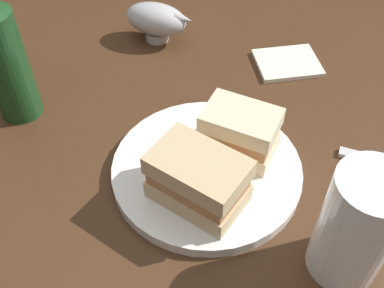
# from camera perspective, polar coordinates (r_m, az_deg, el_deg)

# --- Properties ---
(dining_table) EXTENTS (1.02, 1.00, 0.75)m
(dining_table) POSITION_cam_1_polar(r_m,az_deg,el_deg) (1.00, -1.22, -14.77)
(dining_table) COLOR #422816
(dining_table) RESTS_ON ground
(plate) EXTENTS (0.27, 0.27, 0.02)m
(plate) POSITION_cam_1_polar(r_m,az_deg,el_deg) (0.64, 1.84, -3.25)
(plate) COLOR white
(plate) RESTS_ON dining_table
(sandwich_half_left) EXTENTS (0.14, 0.12, 0.07)m
(sandwich_half_left) POSITION_cam_1_polar(r_m,az_deg,el_deg) (0.57, 0.79, -4.44)
(sandwich_half_left) COLOR #CCB284
(sandwich_half_left) RESTS_ON plate
(sandwich_half_right) EXTENTS (0.12, 0.09, 0.07)m
(sandwich_half_right) POSITION_cam_1_polar(r_m,az_deg,el_deg) (0.63, 6.01, 1.49)
(sandwich_half_right) COLOR beige
(sandwich_half_right) RESTS_ON plate
(potato_wedge_front) EXTENTS (0.03, 0.06, 0.02)m
(potato_wedge_front) POSITION_cam_1_polar(r_m,az_deg,el_deg) (0.61, 4.70, -4.94)
(potato_wedge_front) COLOR #B77F33
(potato_wedge_front) RESTS_ON plate
(potato_wedge_middle) EXTENTS (0.05, 0.04, 0.02)m
(potato_wedge_middle) POSITION_cam_1_polar(r_m,az_deg,el_deg) (0.61, 3.25, -4.76)
(potato_wedge_middle) COLOR #AD702D
(potato_wedge_middle) RESTS_ON plate
(potato_wedge_back) EXTENTS (0.05, 0.03, 0.02)m
(potato_wedge_back) POSITION_cam_1_polar(r_m,az_deg,el_deg) (0.62, 4.61, -3.36)
(potato_wedge_back) COLOR gold
(potato_wedge_back) RESTS_ON plate
(pint_glass) EXTENTS (0.08, 0.08, 0.16)m
(pint_glass) POSITION_cam_1_polar(r_m,az_deg,el_deg) (0.54, 19.69, -10.20)
(pint_glass) COLOR white
(pint_glass) RESTS_ON dining_table
(gravy_boat) EXTENTS (0.14, 0.09, 0.07)m
(gravy_boat) POSITION_cam_1_polar(r_m,az_deg,el_deg) (0.87, -4.43, 15.28)
(gravy_boat) COLOR #B7B7BC
(gravy_boat) RESTS_ON dining_table
(cider_bottle) EXTENTS (0.06, 0.06, 0.28)m
(cider_bottle) POSITION_cam_1_polar(r_m,az_deg,el_deg) (0.72, -22.63, 10.31)
(cider_bottle) COLOR #19421E
(cider_bottle) RESTS_ON dining_table
(napkin) EXTENTS (0.13, 0.12, 0.01)m
(napkin) POSITION_cam_1_polar(r_m,az_deg,el_deg) (0.85, 11.84, 9.90)
(napkin) COLOR silver
(napkin) RESTS_ON dining_table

